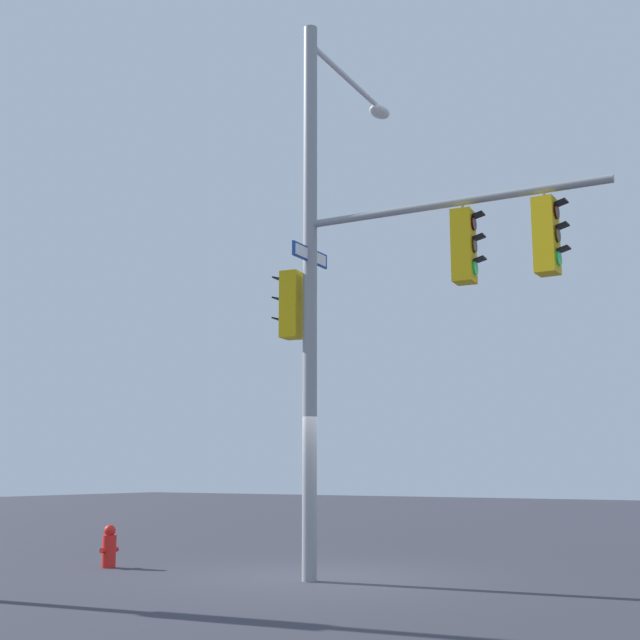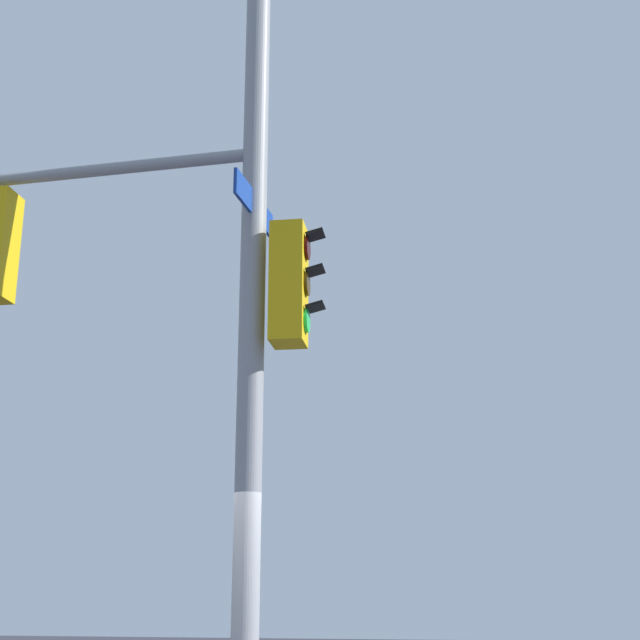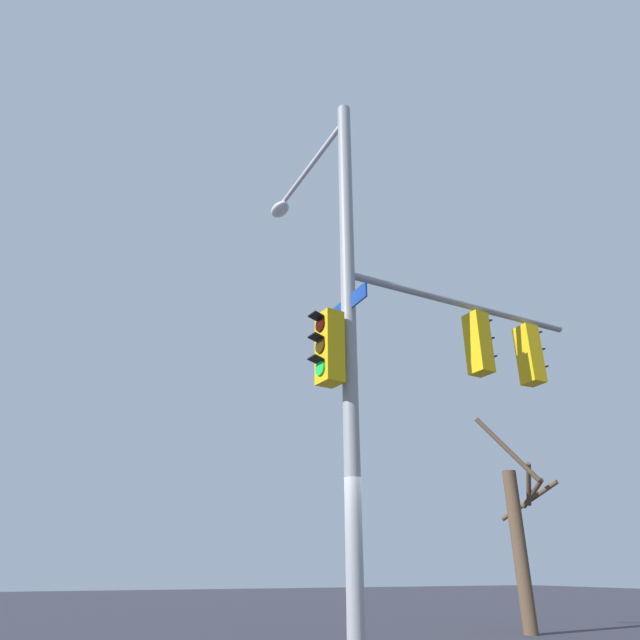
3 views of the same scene
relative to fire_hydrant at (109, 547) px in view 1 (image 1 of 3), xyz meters
The scene contains 3 objects.
ground_plane 4.01m from the fire_hydrant, 79.47° to the right, with size 80.00×80.00×0.00m, color #35343F.
main_signal_pole_assembly 6.76m from the fire_hydrant, 84.34° to the right, with size 3.77×5.44×9.13m.
fire_hydrant is the anchor object (origin of this frame).
Camera 1 is at (-11.80, -7.15, 1.66)m, focal length 47.51 mm.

